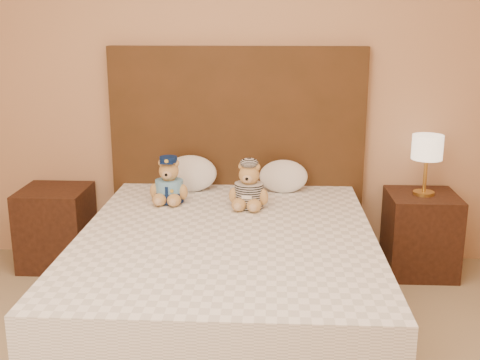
# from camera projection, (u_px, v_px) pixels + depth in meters

# --- Properties ---
(bed) EXTENTS (1.60, 2.00, 0.55)m
(bed) POSITION_uv_depth(u_px,v_px,m) (227.00, 279.00, 3.34)
(bed) COLOR white
(bed) RESTS_ON ground
(headboard) EXTENTS (1.75, 0.08, 1.50)m
(headboard) POSITION_uv_depth(u_px,v_px,m) (237.00, 156.00, 4.19)
(headboard) COLOR #492B16
(headboard) RESTS_ON ground
(nightstand_left) EXTENTS (0.45, 0.45, 0.55)m
(nightstand_left) POSITION_uv_depth(u_px,v_px,m) (56.00, 227.00, 4.18)
(nightstand_left) COLOR #3C1F13
(nightstand_left) RESTS_ON ground
(nightstand_right) EXTENTS (0.45, 0.45, 0.55)m
(nightstand_right) POSITION_uv_depth(u_px,v_px,m) (420.00, 233.00, 4.05)
(nightstand_right) COLOR #3C1F13
(nightstand_right) RESTS_ON ground
(lamp) EXTENTS (0.20, 0.20, 0.40)m
(lamp) POSITION_uv_depth(u_px,v_px,m) (427.00, 150.00, 3.90)
(lamp) COLOR gold
(lamp) RESTS_ON nightstand_right
(teddy_police) EXTENTS (0.27, 0.26, 0.29)m
(teddy_police) POSITION_uv_depth(u_px,v_px,m) (169.00, 180.00, 3.77)
(teddy_police) COLOR #A98141
(teddy_police) RESTS_ON bed
(teddy_prisoner) EXTENTS (0.29, 0.28, 0.29)m
(teddy_prisoner) POSITION_uv_depth(u_px,v_px,m) (249.00, 185.00, 3.67)
(teddy_prisoner) COLOR #A98141
(teddy_prisoner) RESTS_ON bed
(pillow_left) EXTENTS (0.36, 0.23, 0.25)m
(pillow_left) POSITION_uv_depth(u_px,v_px,m) (190.00, 172.00, 4.05)
(pillow_left) COLOR white
(pillow_left) RESTS_ON bed
(pillow_right) EXTENTS (0.32, 0.21, 0.23)m
(pillow_right) POSITION_uv_depth(u_px,v_px,m) (284.00, 175.00, 4.03)
(pillow_right) COLOR white
(pillow_right) RESTS_ON bed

